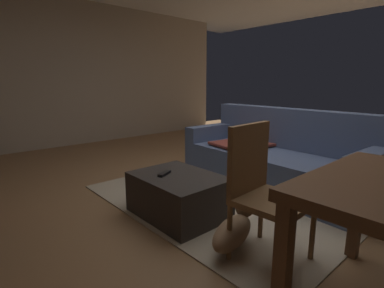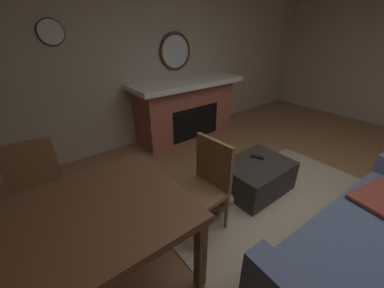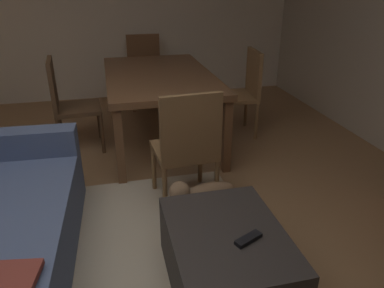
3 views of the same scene
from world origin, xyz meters
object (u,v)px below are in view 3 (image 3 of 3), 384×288
(tv_remote, at_px, (248,239))
(small_dog, at_px, (202,196))
(ottoman_coffee_table, at_px, (226,259))
(dining_chair_west, at_px, (187,144))
(dining_chair_north, at_px, (67,100))
(dining_table, at_px, (159,80))
(dining_chair_east, at_px, (145,66))
(dining_chair_south, at_px, (243,88))

(tv_remote, distance_m, small_dog, 0.83)
(ottoman_coffee_table, bearing_deg, small_dog, -4.09)
(tv_remote, xyz_separation_m, dining_chair_west, (0.96, 0.11, 0.13))
(small_dog, bearing_deg, dining_chair_north, 35.04)
(ottoman_coffee_table, distance_m, dining_table, 2.20)
(dining_table, distance_m, small_dog, 1.53)
(dining_table, bearing_deg, dining_chair_east, -0.00)
(ottoman_coffee_table, height_order, dining_chair_north, dining_chair_north)
(dining_chair_west, bearing_deg, small_dog, -153.31)
(tv_remote, height_order, dining_table, dining_table)
(dining_table, relative_size, dining_chair_west, 1.92)
(ottoman_coffee_table, distance_m, dining_chair_south, 2.34)
(dining_chair_north, relative_size, small_dog, 1.69)
(dining_chair_north, bearing_deg, dining_table, -89.58)
(ottoman_coffee_table, relative_size, dining_table, 0.46)
(dining_table, height_order, dining_chair_south, dining_chair_south)
(dining_table, height_order, small_dog, dining_table)
(ottoman_coffee_table, height_order, tv_remote, tv_remote)
(tv_remote, relative_size, dining_chair_north, 0.17)
(ottoman_coffee_table, relative_size, dining_chair_north, 0.89)
(dining_chair_east, bearing_deg, ottoman_coffee_table, -179.42)
(dining_chair_south, height_order, dining_chair_west, same)
(tv_remote, xyz_separation_m, small_dog, (0.80, 0.03, -0.23))
(ottoman_coffee_table, bearing_deg, dining_chair_south, -22.51)
(ottoman_coffee_table, relative_size, dining_chair_east, 0.89)
(dining_table, bearing_deg, dining_chair_south, -90.46)
(small_dog, bearing_deg, dining_chair_south, -30.23)
(dining_chair_south, height_order, dining_chair_east, same)
(tv_remote, bearing_deg, dining_chair_west, -18.13)
(tv_remote, bearing_deg, dining_chair_south, -44.54)
(dining_table, xyz_separation_m, dining_chair_west, (-1.28, -0.01, -0.15))
(ottoman_coffee_table, bearing_deg, dining_chair_north, 24.08)
(dining_chair_south, xyz_separation_m, dining_chair_north, (0.00, 1.84, 0.00))
(dining_chair_south, bearing_deg, tv_remote, 160.24)
(dining_chair_south, bearing_deg, dining_chair_east, 35.48)
(dining_chair_east, xyz_separation_m, dining_chair_north, (-1.29, 0.92, 0.00))
(ottoman_coffee_table, height_order, dining_chair_west, dining_chair_west)
(small_dog, bearing_deg, dining_chair_east, 1.79)
(dining_chair_west, relative_size, small_dog, 1.69)
(dining_chair_south, distance_m, dining_chair_north, 1.84)
(dining_chair_west, bearing_deg, tv_remote, -173.34)
(small_dog, bearing_deg, dining_chair_west, 26.69)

